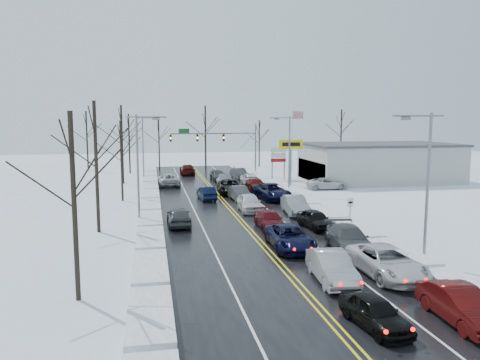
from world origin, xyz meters
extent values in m
plane|color=white|center=(0.00, 0.00, 0.00)|extent=(160.00, 160.00, 0.00)
cube|color=black|center=(0.00, 2.00, 0.01)|extent=(14.00, 84.00, 0.01)
cube|color=white|center=(-7.60, 2.00, 0.00)|extent=(1.91, 72.00, 0.63)
cube|color=white|center=(7.60, 2.00, 0.00)|extent=(1.91, 72.00, 0.63)
cylinder|color=slate|center=(8.50, 28.00, 4.00)|extent=(0.24, 0.24, 8.00)
cylinder|color=slate|center=(2.00, 28.00, 6.50)|extent=(13.00, 0.18, 0.18)
cylinder|color=slate|center=(7.30, 28.00, 5.40)|extent=(2.33, 0.10, 2.33)
cube|color=#0C591E|center=(-2.50, 28.00, 6.90)|extent=(1.60, 0.08, 0.70)
cube|color=black|center=(3.50, 28.00, 5.85)|extent=(0.32, 0.25, 1.05)
sphere|color=#3F0705|center=(3.50, 27.84, 6.15)|extent=(0.20, 0.20, 0.20)
sphere|color=orange|center=(3.50, 27.84, 5.85)|extent=(0.22, 0.22, 0.22)
sphere|color=black|center=(3.50, 27.84, 5.55)|extent=(0.20, 0.20, 0.20)
cube|color=black|center=(-0.50, 28.00, 5.85)|extent=(0.32, 0.25, 1.05)
sphere|color=#3F0705|center=(-0.50, 27.84, 6.15)|extent=(0.20, 0.20, 0.20)
sphere|color=orange|center=(-0.50, 27.84, 5.85)|extent=(0.22, 0.22, 0.22)
sphere|color=black|center=(-0.50, 27.84, 5.55)|extent=(0.20, 0.20, 0.20)
cube|color=black|center=(-4.50, 28.00, 5.85)|extent=(0.32, 0.25, 1.05)
sphere|color=#3F0705|center=(-4.50, 27.84, 6.15)|extent=(0.20, 0.20, 0.20)
sphere|color=orange|center=(-4.50, 27.84, 5.85)|extent=(0.22, 0.22, 0.22)
sphere|color=black|center=(-4.50, 27.84, 5.55)|extent=(0.20, 0.20, 0.20)
cylinder|color=slate|center=(10.50, 16.00, 2.80)|extent=(0.20, 0.20, 5.60)
cube|color=yellow|center=(10.50, 16.00, 5.40)|extent=(3.20, 0.30, 1.20)
cube|color=black|center=(10.50, 15.83, 5.40)|extent=(2.40, 0.04, 0.50)
cylinder|color=slate|center=(9.60, 22.00, 2.00)|extent=(0.16, 0.16, 4.00)
cylinder|color=slate|center=(11.40, 22.00, 2.00)|extent=(0.16, 0.16, 4.00)
cube|color=white|center=(10.50, 22.00, 4.30)|extent=(2.20, 0.22, 0.70)
cube|color=white|center=(10.50, 22.00, 3.50)|extent=(2.20, 0.22, 0.70)
cube|color=#A40C18|center=(10.50, 22.00, 2.80)|extent=(2.20, 0.22, 0.50)
cylinder|color=slate|center=(8.20, -8.00, 1.10)|extent=(0.08, 0.08, 2.20)
cube|color=white|center=(8.20, -8.00, 2.00)|extent=(0.55, 0.05, 0.70)
cube|color=black|center=(8.20, -8.04, 2.00)|extent=(0.35, 0.02, 0.15)
cylinder|color=silver|center=(15.00, 30.00, 5.00)|extent=(0.14, 0.14, 10.00)
cube|color=#B0B0AB|center=(24.00, 18.00, 2.50)|extent=(20.00, 12.00, 5.00)
cube|color=#262628|center=(14.05, 18.00, 1.60)|extent=(0.10, 11.00, 2.80)
cube|color=#3F3F42|center=(24.00, 18.00, 5.15)|extent=(20.40, 12.40, 0.30)
cylinder|color=slate|center=(8.50, -18.00, 4.50)|extent=(0.18, 0.18, 9.00)
cylinder|color=slate|center=(7.70, -18.00, 8.80)|extent=(3.20, 0.12, 0.12)
cube|color=slate|center=(6.90, -18.00, 8.65)|extent=(0.50, 0.25, 0.18)
cylinder|color=slate|center=(8.50, 10.00, 4.50)|extent=(0.18, 0.18, 9.00)
cylinder|color=slate|center=(7.70, 10.00, 8.80)|extent=(3.20, 0.12, 0.12)
cube|color=slate|center=(6.90, 10.00, 8.65)|extent=(0.50, 0.25, 0.18)
cylinder|color=slate|center=(-8.50, -4.00, 4.50)|extent=(0.18, 0.18, 9.00)
cylinder|color=slate|center=(-7.70, -4.00, 8.80)|extent=(3.20, 0.12, 0.12)
cube|color=slate|center=(-6.90, -4.00, 8.65)|extent=(0.50, 0.25, 0.18)
cylinder|color=slate|center=(-8.50, 24.00, 4.50)|extent=(0.18, 0.18, 9.00)
cylinder|color=slate|center=(-7.70, 24.00, 8.80)|extent=(3.20, 0.12, 0.12)
cube|color=slate|center=(-6.90, 24.00, 8.65)|extent=(0.50, 0.25, 0.18)
cylinder|color=#2D231C|center=(-11.00, -20.00, 4.50)|extent=(0.24, 0.24, 9.00)
cylinder|color=#2D231C|center=(-11.50, -6.00, 5.00)|extent=(0.27, 0.27, 10.00)
cylinder|color=#2D231C|center=(-10.50, 8.00, 4.25)|extent=(0.23, 0.23, 8.50)
cylinder|color=#2D231C|center=(-11.20, 22.00, 5.25)|extent=(0.28, 0.28, 10.50)
cylinder|color=#2D231C|center=(-10.80, 34.00, 4.75)|extent=(0.25, 0.25, 9.50)
cylinder|color=#2D231C|center=(-18.00, 40.00, 5.00)|extent=(0.27, 0.27, 10.00)
cylinder|color=#2D231C|center=(-6.00, 41.00, 4.50)|extent=(0.24, 0.24, 9.00)
cylinder|color=#2D231C|center=(2.00, 39.00, 5.50)|extent=(0.29, 0.29, 11.00)
cylinder|color=#2D231C|center=(12.00, 40.50, 4.25)|extent=(0.23, 0.23, 8.50)
cylinder|color=#2D231C|center=(28.00, 41.00, 5.25)|extent=(0.28, 0.28, 10.50)
imported|color=black|center=(1.58, -25.45, 0.00)|extent=(2.06, 4.06, 1.33)
imported|color=#A7ABB0|center=(1.92, -19.84, 0.00)|extent=(2.05, 4.94, 1.59)
imported|color=black|center=(1.58, -13.27, 0.00)|extent=(2.74, 5.60, 1.53)
imported|color=#4B0A0F|center=(1.73, -7.33, 0.00)|extent=(1.95, 4.69, 1.36)
imported|color=silver|center=(1.59, -0.19, 0.00)|extent=(2.11, 4.91, 1.65)
imported|color=#404246|center=(1.77, 5.88, 0.00)|extent=(1.99, 4.72, 1.52)
imported|color=black|center=(1.57, 10.74, 0.00)|extent=(3.12, 6.06, 1.63)
imported|color=gray|center=(1.86, 17.28, 0.00)|extent=(2.45, 4.98, 1.39)
imported|color=#3E4143|center=(1.85, 22.76, 0.00)|extent=(2.15, 4.70, 1.56)
imported|color=#4B0A0A|center=(5.37, -25.69, 0.00)|extent=(1.77, 4.70, 1.53)
imported|color=silver|center=(5.24, -19.56, 0.00)|extent=(2.83, 5.90, 1.62)
imported|color=#3C3F41|center=(5.21, -14.55, 0.00)|extent=(2.98, 5.86, 1.63)
imported|color=black|center=(5.29, -8.02, 0.00)|extent=(2.27, 4.50, 1.47)
imported|color=gray|center=(5.41, -2.20, 0.00)|extent=(2.16, 5.19, 1.67)
imported|color=black|center=(5.37, 5.87, 0.00)|extent=(3.34, 6.39, 1.72)
imported|color=#4D0E0A|center=(5.08, 12.53, 0.00)|extent=(2.23, 4.96, 1.41)
imported|color=white|center=(5.30, 16.68, 0.00)|extent=(2.30, 4.92, 1.63)
imported|color=#3E4043|center=(5.19, 24.03, 0.00)|extent=(2.16, 4.83, 1.54)
imported|color=black|center=(-1.63, 7.06, 0.00)|extent=(1.86, 4.45, 1.43)
imported|color=#BDBDC0|center=(-5.23, 18.76, 0.00)|extent=(2.89, 5.88, 1.61)
imported|color=#4B0B0A|center=(-1.86, 30.85, 0.00)|extent=(2.28, 5.52, 1.60)
imported|color=#3E4043|center=(-5.31, -4.98, 0.00)|extent=(1.90, 4.61, 1.56)
imported|color=silver|center=(14.01, 11.80, 0.00)|extent=(5.28, 2.79, 1.42)
imported|color=black|center=(16.90, 17.28, 0.00)|extent=(2.53, 5.32, 1.50)
imported|color=black|center=(15.17, 22.59, 0.00)|extent=(1.88, 4.16, 1.39)
camera|label=1|loc=(-7.40, -42.59, 8.60)|focal=35.00mm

